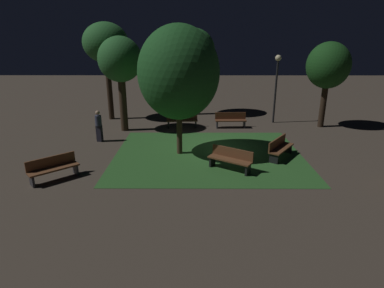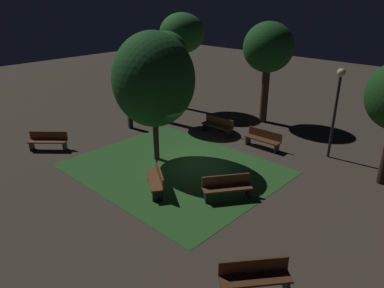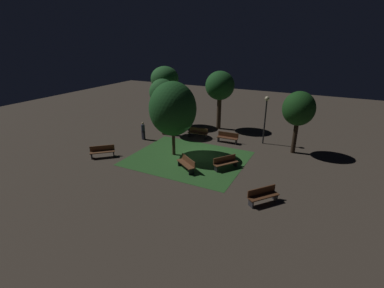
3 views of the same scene
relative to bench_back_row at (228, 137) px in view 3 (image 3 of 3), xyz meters
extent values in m
plane|color=#473D33|center=(1.42, 3.73, -0.48)|extent=(60.00, 60.00, 0.00)
cube|color=#2D6028|center=(1.50, 4.56, -0.48)|extent=(8.42, 6.90, 0.01)
cube|color=brown|center=(0.00, 0.08, -0.03)|extent=(1.81, 0.53, 0.06)
cube|color=brown|center=(0.00, -0.13, 0.20)|extent=(1.80, 0.11, 0.40)
cube|color=#2D2D33|center=(-0.80, 0.05, -0.27)|extent=(0.09, 0.39, 0.42)
cube|color=#2D2D33|center=(0.80, 0.10, -0.27)|extent=(0.09, 0.39, 0.42)
cube|color=brown|center=(2.84, 0.08, -0.03)|extent=(1.82, 0.55, 0.06)
cube|color=brown|center=(2.85, -0.13, 0.20)|extent=(1.80, 0.13, 0.40)
cube|color=black|center=(2.04, 0.04, -0.27)|extent=(0.10, 0.39, 0.42)
cube|color=black|center=(3.64, 0.11, -0.27)|extent=(0.10, 0.39, 0.42)
cube|color=brown|center=(0.73, 6.35, -0.03)|extent=(1.76, 1.40, 0.06)
cube|color=brown|center=(0.61, 6.17, 0.20)|extent=(1.53, 1.05, 0.40)
cube|color=black|center=(0.06, 6.79, -0.27)|extent=(0.28, 0.36, 0.42)
cube|color=black|center=(1.39, 5.90, -0.27)|extent=(0.28, 0.36, 0.42)
cube|color=#512D19|center=(-4.98, 8.05, -0.03)|extent=(1.51, 1.69, 0.06)
cube|color=#512D19|center=(-4.82, 7.92, 0.20)|extent=(1.19, 1.43, 0.40)
cube|color=#2D2D33|center=(-5.49, 7.44, -0.27)|extent=(0.35, 0.31, 0.42)
cube|color=#2D2D33|center=(-4.47, 8.67, -0.27)|extent=(0.35, 0.31, 0.42)
cube|color=brown|center=(7.35, 7.30, -0.03)|extent=(1.66, 1.56, 0.06)
cube|color=brown|center=(7.49, 7.14, 0.20)|extent=(1.38, 1.25, 0.40)
cube|color=#2D2D33|center=(6.76, 6.76, -0.27)|extent=(0.32, 0.34, 0.42)
cube|color=#2D2D33|center=(7.95, 7.84, -0.27)|extent=(0.32, 0.34, 0.42)
cube|color=brown|center=(-1.68, 4.97, -0.03)|extent=(1.44, 1.74, 0.06)
cube|color=brown|center=(-1.51, 4.85, 0.20)|extent=(1.10, 1.50, 0.40)
cube|color=black|center=(-2.15, 4.32, -0.27)|extent=(0.36, 0.29, 0.42)
cube|color=black|center=(-1.22, 5.62, -0.27)|extent=(0.36, 0.29, 0.42)
cylinder|color=#423021|center=(2.81, 4.40, 0.86)|extent=(0.25, 0.25, 2.68)
ellipsoid|color=#1E5623|center=(2.81, 4.40, 3.16)|extent=(3.50, 3.50, 4.00)
cylinder|color=#2D2116|center=(7.50, -2.03, 1.51)|extent=(0.34, 0.34, 3.99)
ellipsoid|color=#28662D|center=(7.50, -2.03, 4.26)|extent=(2.74, 2.74, 2.41)
cylinder|color=#38281C|center=(6.11, 0.60, 1.16)|extent=(0.41, 0.41, 3.29)
ellipsoid|color=#28662D|center=(6.11, 0.60, 3.46)|extent=(2.36, 2.36, 2.41)
cylinder|color=#2D2116|center=(-5.38, -0.21, 0.97)|extent=(0.34, 0.34, 2.90)
ellipsoid|color=#194719|center=(-5.38, -0.21, 3.08)|extent=(2.40, 2.40, 2.58)
cylinder|color=#423021|center=(2.18, -3.35, 1.27)|extent=(0.43, 0.43, 3.51)
ellipsoid|color=#1E5623|center=(2.18, -3.35, 3.78)|extent=(2.76, 2.76, 2.72)
cylinder|color=black|center=(-2.79, -1.16, 1.39)|extent=(0.12, 0.12, 3.75)
sphere|color=#F4E5B2|center=(-2.79, -1.16, 3.42)|extent=(0.36, 0.36, 0.36)
cube|color=black|center=(6.95, 2.66, -0.06)|extent=(0.33, 0.28, 0.84)
cylinder|color=#33384C|center=(6.95, 2.66, 0.62)|extent=(0.32, 0.32, 0.52)
sphere|color=tan|center=(6.95, 2.66, 1.02)|extent=(0.22, 0.22, 0.22)
camera|label=1|loc=(2.17, 18.20, 4.64)|focal=29.92mm
camera|label=2|loc=(-8.59, 14.19, 6.50)|focal=33.80mm
camera|label=3|loc=(-7.33, 21.32, 8.00)|focal=25.72mm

